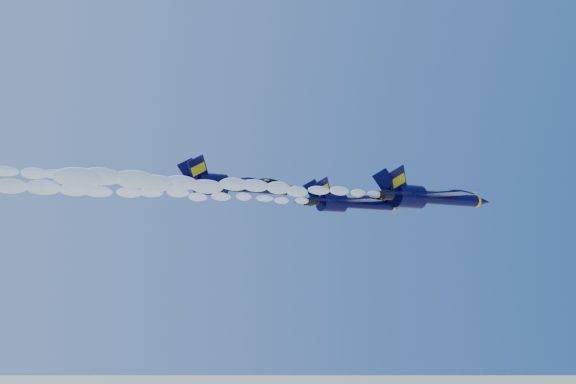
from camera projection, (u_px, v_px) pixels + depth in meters
jet_lead at (430, 197)px, 91.35m from camera, size 19.21×15.76×7.14m
smoke_trail_jet_lead at (239, 187)px, 76.67m from camera, size 38.56×1.99×1.79m
jet_second at (352, 203)px, 90.87m from camera, size 15.57×12.78×5.79m
smoke_trail_jet_second at (159, 194)px, 77.02m from camera, size 38.56×1.61×1.45m
jet_third at (236, 185)px, 92.83m from camera, size 18.34×15.05×6.82m
smoke_trail_jet_third at (16, 173)px, 78.34m from camera, size 38.56×1.90×1.71m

